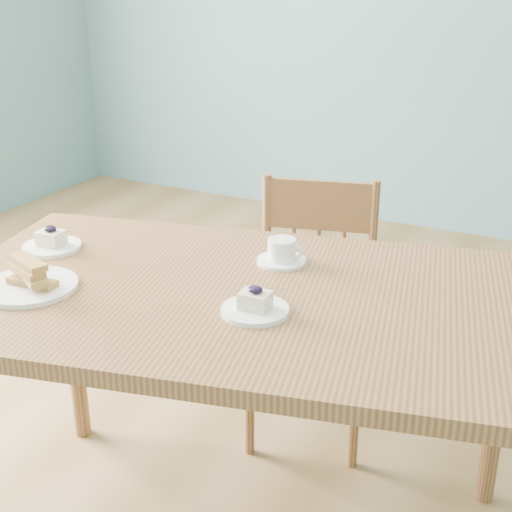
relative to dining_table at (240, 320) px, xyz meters
The scene contains 7 objects.
room 0.71m from the dining_table, 126.58° to the left, with size 5.01×5.01×2.71m.
dining_table is the anchor object (origin of this frame).
dining_chair 0.63m from the dining_table, 95.74° to the left, with size 0.46×0.44×0.82m.
cheesecake_plate_near 0.15m from the dining_table, 45.40° to the right, with size 0.15×0.15×0.06m.
cheesecake_plate_far 0.57m from the dining_table, behind, with size 0.15×0.15×0.06m.
coffee_cup 0.22m from the dining_table, 86.20° to the left, with size 0.12×0.12×0.06m.
biscotti_plate 0.49m from the dining_table, 153.92° to the right, with size 0.22×0.22×0.07m.
Camera 1 is at (0.83, -1.46, 1.43)m, focal length 50.00 mm.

